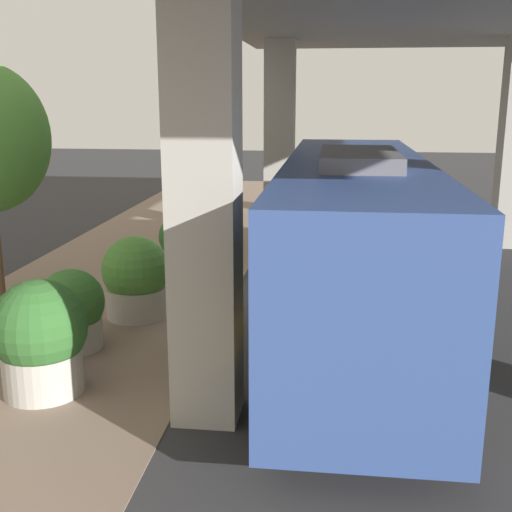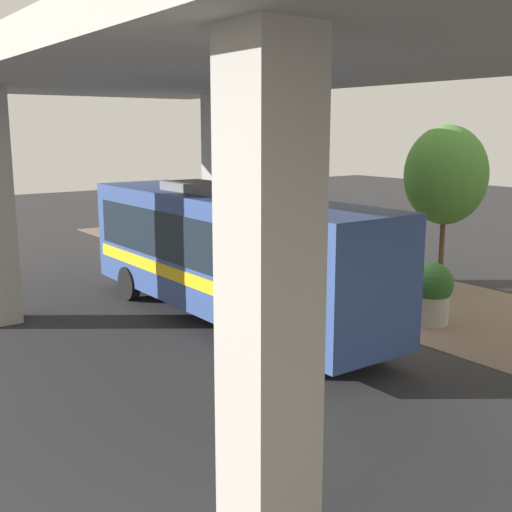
{
  "view_description": "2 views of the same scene",
  "coord_description": "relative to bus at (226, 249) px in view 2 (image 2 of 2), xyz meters",
  "views": [
    {
      "loc": [
        2.2,
        -14.11,
        4.46
      ],
      "look_at": [
        0.72,
        -2.0,
        1.41
      ],
      "focal_mm": 45.0,
      "sensor_mm": 36.0,
      "label": 1
    },
    {
      "loc": [
        11.71,
        11.33,
        5.01
      ],
      "look_at": [
        1.4,
        -2.73,
        1.56
      ],
      "focal_mm": 45.0,
      "sensor_mm": 36.0,
      "label": 2
    }
  ],
  "objects": [
    {
      "name": "bus",
      "position": [
        0.0,
        0.0,
        0.0
      ],
      "size": [
        2.6,
        10.85,
        3.59
      ],
      "color": "#334C8C",
      "rests_on": "ground"
    },
    {
      "name": "overpass",
      "position": [
        1.41,
        2.41,
        3.94
      ],
      "size": [
        9.4,
        19.67,
        6.7
      ],
      "color": "#ADA89E",
      "rests_on": "ground"
    },
    {
      "name": "planter_back",
      "position": [
        -4.99,
        -1.29,
        -1.22
      ],
      "size": [
        1.19,
        1.19,
        1.49
      ],
      "color": "#ADA89E",
      "rests_on": "ground"
    },
    {
      "name": "fire_hydrant",
      "position": [
        -3.13,
        -0.8,
        -1.46
      ],
      "size": [
        0.39,
        0.19,
        0.96
      ],
      "color": "gold",
      "rests_on": "ground"
    },
    {
      "name": "ground_plane",
      "position": [
        -2.59,
        2.41,
        -1.95
      ],
      "size": [
        80.0,
        80.0,
        0.0
      ],
      "primitive_type": "plane",
      "color": "#2D2D30",
      "rests_on": "ground"
    },
    {
      "name": "sidewalk_strip",
      "position": [
        -5.59,
        2.41,
        -1.94
      ],
      "size": [
        6.0,
        40.0,
        0.02
      ],
      "color": "#7A6656",
      "rests_on": "ground"
    },
    {
      "name": "planter_front",
      "position": [
        -4.74,
        -3.06,
        -1.05
      ],
      "size": [
        1.44,
        1.44,
        1.81
      ],
      "color": "#ADA89E",
      "rests_on": "ground"
    },
    {
      "name": "street_tree_near",
      "position": [
        -7.58,
        1.01,
        1.65
      ],
      "size": [
        2.59,
        2.59,
        5.16
      ],
      "color": "brown",
      "rests_on": "ground"
    },
    {
      "name": "planter_middle",
      "position": [
        -4.1,
        3.42,
        -1.09
      ],
      "size": [
        1.12,
        1.12,
        1.65
      ],
      "color": "#ADA89E",
      "rests_on": "ground"
    },
    {
      "name": "planter_extra",
      "position": [
        -4.36,
        0.51,
        -1.12
      ],
      "size": [
        1.37,
        1.37,
        1.71
      ],
      "color": "#ADA89E",
      "rests_on": "ground"
    }
  ]
}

